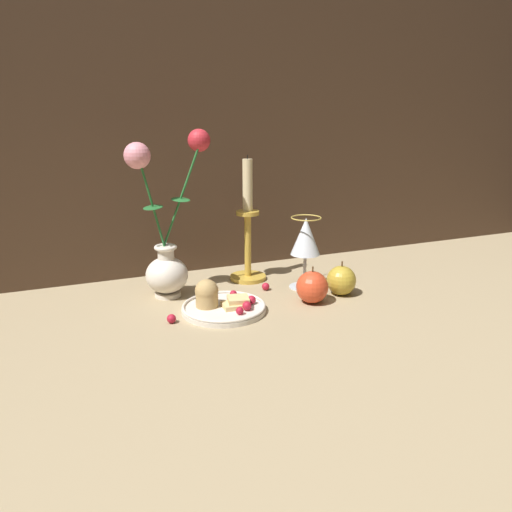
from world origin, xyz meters
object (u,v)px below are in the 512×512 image
(candlestick, at_px, (248,234))
(apple_beside_vase, at_px, (312,287))
(wine_glass, at_px, (306,239))
(apple_near_glass, at_px, (341,280))
(vase, at_px, (166,241))
(plate_with_pastries, at_px, (221,304))

(candlestick, distance_m, apple_beside_vase, 0.24)
(wine_glass, height_order, apple_near_glass, wine_glass)
(wine_glass, relative_size, apple_near_glass, 2.16)
(vase, bearing_deg, plate_with_pastries, -59.67)
(vase, bearing_deg, wine_glass, -12.50)
(vase, distance_m, apple_near_glass, 0.42)
(vase, height_order, apple_near_glass, vase)
(vase, height_order, candlestick, vase)
(wine_glass, height_order, candlestick, candlestick)
(plate_with_pastries, bearing_deg, vase, 120.33)
(candlestick, xyz_separation_m, apple_near_glass, (0.16, -0.19, -0.09))
(plate_with_pastries, bearing_deg, apple_near_glass, -2.01)
(vase, relative_size, candlestick, 1.20)
(wine_glass, relative_size, candlestick, 0.56)
(apple_beside_vase, relative_size, apple_near_glass, 1.04)
(vase, xyz_separation_m, wine_glass, (0.32, -0.07, -0.01))
(wine_glass, relative_size, apple_beside_vase, 2.08)
(vase, relative_size, wine_glass, 2.16)
(vase, distance_m, apple_beside_vase, 0.35)
(plate_with_pastries, relative_size, candlestick, 0.58)
(wine_glass, xyz_separation_m, apple_near_glass, (0.06, -0.08, -0.09))
(vase, xyz_separation_m, apple_near_glass, (0.38, -0.15, -0.10))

